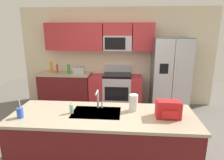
{
  "coord_description": "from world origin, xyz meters",
  "views": [
    {
      "loc": [
        0.29,
        -3.18,
        2.04
      ],
      "look_at": [
        -0.01,
        0.6,
        1.05
      ],
      "focal_mm": 31.26,
      "sensor_mm": 36.0,
      "label": 1
    }
  ],
  "objects_px": {
    "refrigerator": "(170,75)",
    "paper_towel_roll": "(133,103)",
    "bottle_orange": "(51,67)",
    "range_oven": "(116,91)",
    "drink_cup_blue": "(20,113)",
    "soap_dispenser": "(71,109)",
    "bottle_green": "(69,69)",
    "toaster": "(79,70)",
    "backpack": "(168,109)",
    "sink_faucet": "(98,98)",
    "pepper_mill": "(57,69)"
  },
  "relations": [
    {
      "from": "bottle_green",
      "to": "backpack",
      "type": "distance_m",
      "value": 3.27
    },
    {
      "from": "toaster",
      "to": "pepper_mill",
      "type": "bearing_deg",
      "value": 175.23
    },
    {
      "from": "sink_faucet",
      "to": "range_oven",
      "type": "bearing_deg",
      "value": 86.99
    },
    {
      "from": "toaster",
      "to": "pepper_mill",
      "type": "xyz_separation_m",
      "value": [
        -0.6,
        0.05,
        0.03
      ]
    },
    {
      "from": "pepper_mill",
      "to": "sink_faucet",
      "type": "xyz_separation_m",
      "value": [
        1.45,
        -2.31,
        0.05
      ]
    },
    {
      "from": "backpack",
      "to": "range_oven",
      "type": "bearing_deg",
      "value": 108.61
    },
    {
      "from": "backpack",
      "to": "soap_dispenser",
      "type": "bearing_deg",
      "value": 179.06
    },
    {
      "from": "range_oven",
      "to": "refrigerator",
      "type": "relative_size",
      "value": 0.74
    },
    {
      "from": "sink_faucet",
      "to": "refrigerator",
      "type": "bearing_deg",
      "value": 56.24
    },
    {
      "from": "paper_towel_roll",
      "to": "soap_dispenser",
      "type": "bearing_deg",
      "value": -169.41
    },
    {
      "from": "drink_cup_blue",
      "to": "range_oven",
      "type": "bearing_deg",
      "value": 67.69
    },
    {
      "from": "bottle_orange",
      "to": "backpack",
      "type": "relative_size",
      "value": 0.93
    },
    {
      "from": "range_oven",
      "to": "drink_cup_blue",
      "type": "bearing_deg",
      "value": -112.31
    },
    {
      "from": "paper_towel_roll",
      "to": "backpack",
      "type": "xyz_separation_m",
      "value": [
        0.45,
        -0.18,
        -0.0
      ]
    },
    {
      "from": "range_oven",
      "to": "refrigerator",
      "type": "height_order",
      "value": "refrigerator"
    },
    {
      "from": "range_oven",
      "to": "sink_faucet",
      "type": "height_order",
      "value": "sink_faucet"
    },
    {
      "from": "pepper_mill",
      "to": "soap_dispenser",
      "type": "height_order",
      "value": "pepper_mill"
    },
    {
      "from": "bottle_orange",
      "to": "pepper_mill",
      "type": "bearing_deg",
      "value": -17.15
    },
    {
      "from": "sink_faucet",
      "to": "backpack",
      "type": "relative_size",
      "value": 0.88
    },
    {
      "from": "sink_faucet",
      "to": "paper_towel_roll",
      "type": "xyz_separation_m",
      "value": [
        0.52,
        -0.03,
        -0.05
      ]
    },
    {
      "from": "drink_cup_blue",
      "to": "soap_dispenser",
      "type": "relative_size",
      "value": 1.5
    },
    {
      "from": "soap_dispenser",
      "to": "paper_towel_roll",
      "type": "relative_size",
      "value": 0.71
    },
    {
      "from": "refrigerator",
      "to": "range_oven",
      "type": "bearing_deg",
      "value": 177.01
    },
    {
      "from": "bottle_orange",
      "to": "sink_faucet",
      "type": "bearing_deg",
      "value": -55.46
    },
    {
      "from": "toaster",
      "to": "backpack",
      "type": "distance_m",
      "value": 3.07
    },
    {
      "from": "bottle_orange",
      "to": "toaster",
      "type": "bearing_deg",
      "value": -7.76
    },
    {
      "from": "bottle_orange",
      "to": "backpack",
      "type": "bearing_deg",
      "value": -44.78
    },
    {
      "from": "refrigerator",
      "to": "sink_faucet",
      "type": "relative_size",
      "value": 6.56
    },
    {
      "from": "drink_cup_blue",
      "to": "pepper_mill",
      "type": "bearing_deg",
      "value": 99.68
    },
    {
      "from": "refrigerator",
      "to": "drink_cup_blue",
      "type": "xyz_separation_m",
      "value": [
        -2.48,
        -2.63,
        0.04
      ]
    },
    {
      "from": "refrigerator",
      "to": "paper_towel_roll",
      "type": "height_order",
      "value": "refrigerator"
    },
    {
      "from": "pepper_mill",
      "to": "bottle_orange",
      "type": "bearing_deg",
      "value": 162.85
    },
    {
      "from": "range_oven",
      "to": "toaster",
      "type": "xyz_separation_m",
      "value": [
        -0.97,
        -0.05,
        0.55
      ]
    },
    {
      "from": "bottle_green",
      "to": "toaster",
      "type": "bearing_deg",
      "value": -6.14
    },
    {
      "from": "refrigerator",
      "to": "pepper_mill",
      "type": "relative_size",
      "value": 7.84
    },
    {
      "from": "pepper_mill",
      "to": "drink_cup_blue",
      "type": "height_order",
      "value": "drink_cup_blue"
    },
    {
      "from": "bottle_orange",
      "to": "range_oven",
      "type": "bearing_deg",
      "value": -1.77
    },
    {
      "from": "bottle_green",
      "to": "soap_dispenser",
      "type": "height_order",
      "value": "bottle_green"
    },
    {
      "from": "drink_cup_blue",
      "to": "soap_dispenser",
      "type": "height_order",
      "value": "drink_cup_blue"
    },
    {
      "from": "bottle_green",
      "to": "sink_faucet",
      "type": "xyz_separation_m",
      "value": [
        1.13,
        -2.29,
        0.05
      ]
    },
    {
      "from": "range_oven",
      "to": "backpack",
      "type": "relative_size",
      "value": 4.25
    },
    {
      "from": "pepper_mill",
      "to": "range_oven",
      "type": "bearing_deg",
      "value": 0.09
    },
    {
      "from": "pepper_mill",
      "to": "paper_towel_roll",
      "type": "height_order",
      "value": "paper_towel_roll"
    },
    {
      "from": "bottle_green",
      "to": "refrigerator",
      "type": "bearing_deg",
      "value": -1.08
    },
    {
      "from": "drink_cup_blue",
      "to": "soap_dispenser",
      "type": "xyz_separation_m",
      "value": [
        0.64,
        0.19,
        -0.0
      ]
    },
    {
      "from": "range_oven",
      "to": "pepper_mill",
      "type": "bearing_deg",
      "value": -179.91
    },
    {
      "from": "toaster",
      "to": "bottle_orange",
      "type": "relative_size",
      "value": 0.94
    },
    {
      "from": "bottle_orange",
      "to": "paper_towel_roll",
      "type": "xyz_separation_m",
      "value": [
        2.15,
        -2.4,
        -0.03
      ]
    },
    {
      "from": "paper_towel_roll",
      "to": "bottle_green",
      "type": "bearing_deg",
      "value": 125.33
    },
    {
      "from": "toaster",
      "to": "sink_faucet",
      "type": "height_order",
      "value": "sink_faucet"
    }
  ]
}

